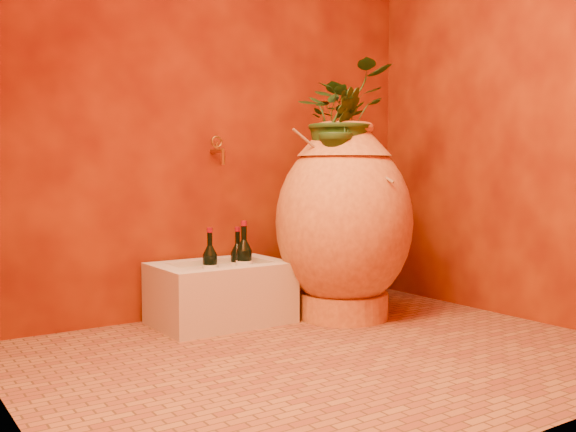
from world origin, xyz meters
TOP-DOWN VIEW (x-y plane):
  - floor at (0.00, 0.00)m, footprint 2.50×2.50m
  - wall_back at (0.00, 1.00)m, footprint 2.50×0.02m
  - wall_left at (-1.25, 0.00)m, footprint 0.02×2.00m
  - wall_right at (1.25, 0.00)m, footprint 0.02×2.00m
  - amphora at (0.48, 0.50)m, footprint 0.76×0.76m
  - stone_basin at (-0.11, 0.75)m, footprint 0.67×0.45m
  - wine_bottle_a at (-0.15, 0.79)m, footprint 0.08×0.08m
  - wine_bottle_b at (0.02, 0.74)m, footprint 0.08×0.08m
  - wine_bottle_c at (0.02, 0.81)m, footprint 0.08×0.08m
  - wall_tap at (-0.03, 0.92)m, footprint 0.07×0.14m
  - plant_main at (0.47, 0.50)m, footprint 0.55×0.49m
  - plant_side at (0.39, 0.41)m, footprint 0.26×0.23m

SIDE VIEW (x-z plane):
  - floor at x=0.00m, z-range 0.00..0.00m
  - stone_basin at x=-0.11m, z-range -0.01..0.30m
  - wine_bottle_c at x=0.02m, z-range 0.13..0.44m
  - wine_bottle_a at x=-0.15m, z-range 0.13..0.44m
  - wine_bottle_b at x=0.02m, z-range 0.12..0.47m
  - amphora at x=0.48m, z-range 0.00..1.02m
  - wall_tap at x=-0.03m, z-range 0.81..0.97m
  - plant_side at x=0.39m, z-range 0.79..1.19m
  - plant_main at x=0.47m, z-range 0.78..1.33m
  - wall_back at x=0.00m, z-range 0.00..2.50m
  - wall_left at x=-1.25m, z-range 0.00..2.50m
  - wall_right at x=1.25m, z-range 0.00..2.50m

